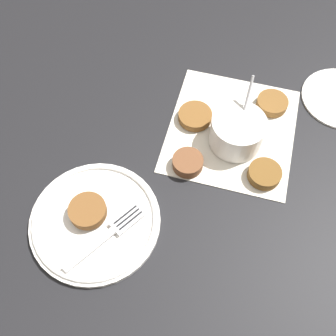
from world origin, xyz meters
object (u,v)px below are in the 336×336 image
Objects in this scene: fritter_on_plate at (88,211)px; fork at (113,230)px; serving_plate at (95,221)px; sauce_bowl at (237,132)px.

fork is at bearing -114.84° from fritter_on_plate.
serving_plate is 3.49× the size of fritter_on_plate.
serving_plate is 1.59× the size of fork.
fork reaches higher than serving_plate.
fork is (-0.01, -0.04, 0.01)m from serving_plate.
fork is (-0.23, 0.18, -0.01)m from sauce_bowl.
fritter_on_plate is 0.45× the size of fork.
serving_plate is at bearing 69.44° from fork.
serving_plate is at bearing -125.70° from fritter_on_plate.
fritter_on_plate is at bearing 54.30° from serving_plate.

